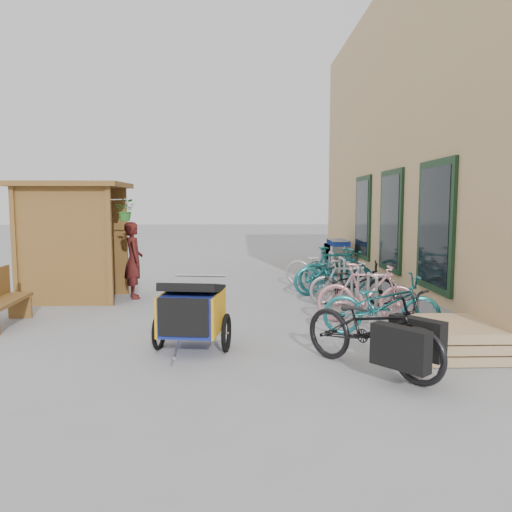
{
  "coord_description": "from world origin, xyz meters",
  "views": [
    {
      "loc": [
        0.23,
        -7.74,
        1.97
      ],
      "look_at": [
        0.5,
        1.5,
        1.0
      ],
      "focal_mm": 35.0,
      "sensor_mm": 36.0,
      "label": 1
    }
  ],
  "objects_px": {
    "person_kiosk": "(134,260)",
    "bike_4": "(334,273)",
    "kiosk": "(68,224)",
    "cargo_bike": "(374,330)",
    "bike_3": "(346,282)",
    "bike_6": "(323,266)",
    "shopping_carts": "(336,252)",
    "bike_7": "(333,266)",
    "bike_2": "(352,283)",
    "pallet_stack": "(452,338)",
    "bike_1": "(367,293)",
    "bike_5": "(334,269)",
    "bike_0": "(382,304)",
    "child_trailer": "(192,310)"
  },
  "relations": [
    {
      "from": "bike_1",
      "to": "bike_4",
      "type": "relative_size",
      "value": 0.91
    },
    {
      "from": "bike_2",
      "to": "bike_4",
      "type": "xyz_separation_m",
      "value": [
        -0.13,
        1.18,
        0.04
      ]
    },
    {
      "from": "bike_5",
      "to": "bike_2",
      "type": "bearing_deg",
      "value": 168.64
    },
    {
      "from": "bike_0",
      "to": "bike_3",
      "type": "bearing_deg",
      "value": 5.67
    },
    {
      "from": "kiosk",
      "to": "shopping_carts",
      "type": "bearing_deg",
      "value": 34.6
    },
    {
      "from": "bike_2",
      "to": "bike_5",
      "type": "height_order",
      "value": "bike_5"
    },
    {
      "from": "child_trailer",
      "to": "bike_3",
      "type": "xyz_separation_m",
      "value": [
        2.72,
        2.99,
        -0.11
      ]
    },
    {
      "from": "kiosk",
      "to": "bike_0",
      "type": "distance_m",
      "value": 6.41
    },
    {
      "from": "person_kiosk",
      "to": "bike_1",
      "type": "relative_size",
      "value": 0.96
    },
    {
      "from": "bike_3",
      "to": "bike_6",
      "type": "distance_m",
      "value": 2.21
    },
    {
      "from": "person_kiosk",
      "to": "cargo_bike",
      "type": "bearing_deg",
      "value": -161.39
    },
    {
      "from": "shopping_carts",
      "to": "bike_7",
      "type": "xyz_separation_m",
      "value": [
        -0.52,
        -2.45,
        -0.09
      ]
    },
    {
      "from": "bike_4",
      "to": "bike_7",
      "type": "distance_m",
      "value": 1.43
    },
    {
      "from": "bike_2",
      "to": "person_kiosk",
      "type": "bearing_deg",
      "value": 89.86
    },
    {
      "from": "cargo_bike",
      "to": "bike_6",
      "type": "bearing_deg",
      "value": 46.58
    },
    {
      "from": "bike_3",
      "to": "bike_1",
      "type": "bearing_deg",
      "value": 176.98
    },
    {
      "from": "kiosk",
      "to": "shopping_carts",
      "type": "relative_size",
      "value": 1.4
    },
    {
      "from": "bike_4",
      "to": "bike_7",
      "type": "relative_size",
      "value": 1.2
    },
    {
      "from": "bike_1",
      "to": "bike_6",
      "type": "bearing_deg",
      "value": 12.02
    },
    {
      "from": "bike_4",
      "to": "shopping_carts",
      "type": "bearing_deg",
      "value": -22.48
    },
    {
      "from": "bike_1",
      "to": "bike_2",
      "type": "distance_m",
      "value": 1.43
    },
    {
      "from": "bike_1",
      "to": "bike_5",
      "type": "height_order",
      "value": "bike_5"
    },
    {
      "from": "bike_7",
      "to": "pallet_stack",
      "type": "bearing_deg",
      "value": 168.7
    },
    {
      "from": "bike_7",
      "to": "bike_3",
      "type": "bearing_deg",
      "value": 158.93
    },
    {
      "from": "pallet_stack",
      "to": "bike_1",
      "type": "height_order",
      "value": "bike_1"
    },
    {
      "from": "pallet_stack",
      "to": "bike_3",
      "type": "bearing_deg",
      "value": 102.43
    },
    {
      "from": "shopping_carts",
      "to": "bike_0",
      "type": "distance_m",
      "value": 7.24
    },
    {
      "from": "bike_3",
      "to": "bike_4",
      "type": "relative_size",
      "value": 0.8
    },
    {
      "from": "pallet_stack",
      "to": "bike_2",
      "type": "xyz_separation_m",
      "value": [
        -0.63,
        3.15,
        0.23
      ]
    },
    {
      "from": "bike_1",
      "to": "shopping_carts",
      "type": "bearing_deg",
      "value": 4.19
    },
    {
      "from": "person_kiosk",
      "to": "bike_4",
      "type": "distance_m",
      "value": 4.28
    },
    {
      "from": "bike_2",
      "to": "pallet_stack",
      "type": "bearing_deg",
      "value": -157.37
    },
    {
      "from": "kiosk",
      "to": "cargo_bike",
      "type": "bearing_deg",
      "value": -41.95
    },
    {
      "from": "bike_4",
      "to": "bike_6",
      "type": "height_order",
      "value": "bike_4"
    },
    {
      "from": "shopping_carts",
      "to": "bike_1",
      "type": "relative_size",
      "value": 1.07
    },
    {
      "from": "cargo_bike",
      "to": "bike_3",
      "type": "relative_size",
      "value": 1.3
    },
    {
      "from": "cargo_bike",
      "to": "bike_1",
      "type": "xyz_separation_m",
      "value": [
        0.53,
        2.4,
        -0.0
      ]
    },
    {
      "from": "kiosk",
      "to": "child_trailer",
      "type": "relative_size",
      "value": 1.46
    },
    {
      "from": "bike_5",
      "to": "bike_6",
      "type": "distance_m",
      "value": 0.87
    },
    {
      "from": "bike_3",
      "to": "bike_4",
      "type": "distance_m",
      "value": 1.07
    },
    {
      "from": "shopping_carts",
      "to": "bike_7",
      "type": "distance_m",
      "value": 2.51
    },
    {
      "from": "bike_4",
      "to": "bike_5",
      "type": "distance_m",
      "value": 0.28
    },
    {
      "from": "person_kiosk",
      "to": "bike_6",
      "type": "xyz_separation_m",
      "value": [
        4.21,
        1.43,
        -0.32
      ]
    },
    {
      "from": "bike_0",
      "to": "bike_2",
      "type": "height_order",
      "value": "bike_0"
    },
    {
      "from": "child_trailer",
      "to": "bike_4",
      "type": "distance_m",
      "value": 4.86
    },
    {
      "from": "shopping_carts",
      "to": "cargo_bike",
      "type": "relative_size",
      "value": 0.93
    },
    {
      "from": "shopping_carts",
      "to": "bike_5",
      "type": "relative_size",
      "value": 1.04
    },
    {
      "from": "bike_6",
      "to": "person_kiosk",
      "type": "bearing_deg",
      "value": 122.16
    },
    {
      "from": "bike_6",
      "to": "cargo_bike",
      "type": "bearing_deg",
      "value": -170.43
    },
    {
      "from": "bike_5",
      "to": "bike_7",
      "type": "xyz_separation_m",
      "value": [
        0.19,
        1.14,
        -0.06
      ]
    }
  ]
}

